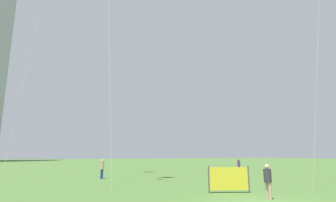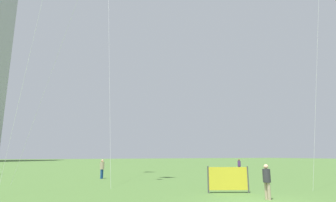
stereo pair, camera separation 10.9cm
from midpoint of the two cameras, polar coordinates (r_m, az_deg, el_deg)
person_standing_0 at (r=24.78m, az=-14.00°, el=-13.59°), size 0.36×0.36×1.63m
person_standing_1 at (r=32.57m, az=14.75°, el=-13.02°), size 0.35×0.35×1.56m
person_standing_3 at (r=13.81m, az=20.25°, el=-15.33°), size 0.35×0.35×1.59m
event_banner at (r=15.59m, az=12.61°, el=-15.84°), size 2.11×0.92×1.42m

